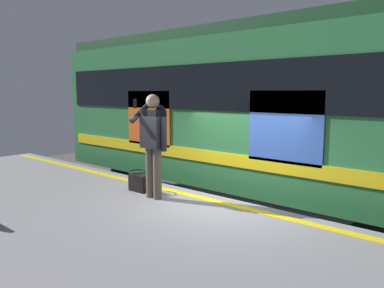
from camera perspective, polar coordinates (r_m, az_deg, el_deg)
The scene contains 8 objects.
ground_plane at distance 6.84m, azimuth 4.42°, elevation -17.07°, with size 24.29×24.29×0.00m, color #4C4742.
platform at distance 4.99m, azimuth -14.48°, elevation -20.14°, with size 13.88×5.10×1.12m, color gray.
safety_line at distance 6.22m, azimuth 2.86°, elevation -8.55°, with size 13.61×0.16×0.01m, color yellow.
track_rail_near at distance 7.87m, azimuth 10.59°, elevation -13.10°, with size 18.05×0.08×0.16m, color slate.
track_rail_far at distance 9.07m, azimuth 15.28°, elevation -10.39°, with size 18.05×0.08×0.16m, color slate.
train_carriage at distance 8.43m, azimuth 8.22°, elevation 5.63°, with size 9.57×2.81×4.05m.
passenger at distance 6.18m, azimuth -5.89°, elevation 1.00°, with size 0.57×0.55×1.73m.
handbag at distance 6.78m, azimuth -8.22°, elevation -5.72°, with size 0.39×0.35×0.37m.
Camera 1 is at (-3.68, 4.99, 2.89)m, focal length 34.88 mm.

